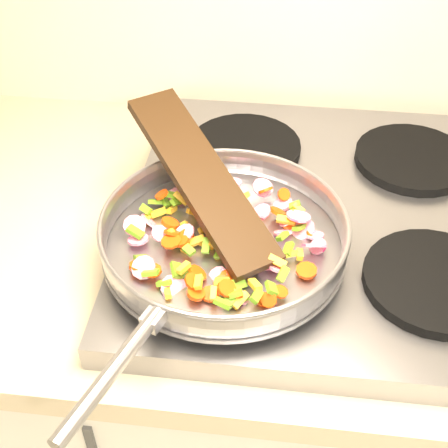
# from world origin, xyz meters

# --- Properties ---
(cooktop) EXTENTS (0.60, 0.60, 0.04)m
(cooktop) POSITION_xyz_m (-0.70, 1.67, 0.92)
(cooktop) COLOR #939399
(cooktop) RESTS_ON counter_top
(grate_fl) EXTENTS (0.19, 0.19, 0.02)m
(grate_fl) POSITION_xyz_m (-0.84, 1.52, 0.95)
(grate_fl) COLOR black
(grate_fl) RESTS_ON cooktop
(grate_fr) EXTENTS (0.19, 0.19, 0.02)m
(grate_fr) POSITION_xyz_m (-0.56, 1.52, 0.95)
(grate_fr) COLOR black
(grate_fr) RESTS_ON cooktop
(grate_bl) EXTENTS (0.19, 0.19, 0.02)m
(grate_bl) POSITION_xyz_m (-0.84, 1.81, 0.95)
(grate_bl) COLOR black
(grate_bl) RESTS_ON cooktop
(grate_br) EXTENTS (0.19, 0.19, 0.02)m
(grate_br) POSITION_xyz_m (-0.56, 1.81, 0.95)
(grate_br) COLOR black
(grate_br) RESTS_ON cooktop
(saute_pan) EXTENTS (0.37, 0.52, 0.05)m
(saute_pan) POSITION_xyz_m (-0.84, 1.55, 0.98)
(saute_pan) COLOR #9E9EA5
(saute_pan) RESTS_ON grate_fl
(vegetable_heap) EXTENTS (0.29, 0.28, 0.05)m
(vegetable_heap) POSITION_xyz_m (-0.84, 1.54, 0.97)
(vegetable_heap) COLOR #5F971D
(vegetable_heap) RESTS_ON saute_pan
(wooden_spatula) EXTENTS (0.25, 0.30, 0.11)m
(wooden_spatula) POSITION_xyz_m (-0.88, 1.61, 1.03)
(wooden_spatula) COLOR black
(wooden_spatula) RESTS_ON saute_pan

